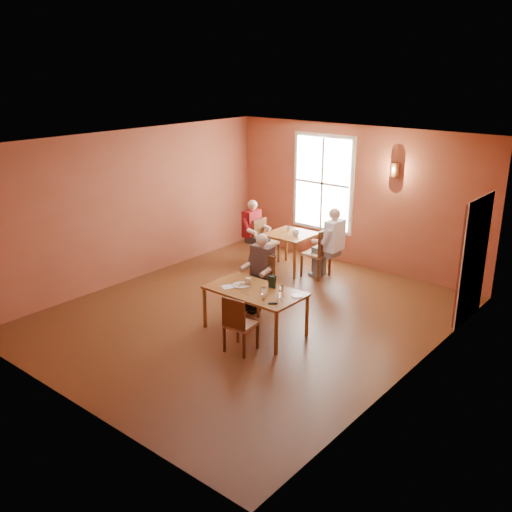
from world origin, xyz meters
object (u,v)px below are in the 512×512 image
Objects in this scene: diner_maroon at (265,233)px; main_table at (255,311)px; chair_diner_white at (316,252)px; second_table at (290,251)px; chair_diner_main at (257,284)px; diner_white at (318,243)px; diner_main at (256,277)px; chair_diner_maroon at (266,242)px; chair_empty at (241,323)px.

main_table is at bearing 35.86° from diner_maroon.
second_table is at bearing 90.00° from chair_diner_white.
second_table is at bearing 90.00° from diner_maroon.
second_table is at bearing -68.80° from chair_diner_main.
diner_white is (-0.14, 2.12, 0.21)m from chair_diner_main.
diner_main is at bearing -175.42° from chair_diner_white.
diner_maroon reaches higher than chair_diner_maroon.
diner_white is at bearing -86.16° from chair_diner_main.
main_table is 2.86m from diner_white.
diner_main reaches higher than chair_empty.
diner_white reaches higher than second_table.
diner_white reaches higher than diner_main.
diner_white is (-0.14, 2.15, 0.06)m from diner_main.
chair_empty is 0.64× the size of diner_white.
diner_main is 1.45× the size of second_table.
diner_main is at bearing 128.88° from main_table.
second_table is (-1.32, 2.77, 0.03)m from main_table.
diner_maroon is at bearing -55.06° from diner_main.
diner_maroon is (-1.36, 0.00, -0.04)m from diner_white.
chair_empty is at bearing 33.09° from chair_diner_maroon.
chair_diner_white is at bearing 0.00° from second_table.
chair_diner_main is at bearing 34.78° from chair_diner_maroon.
chair_diner_white reaches higher than second_table.
diner_white is 1.36m from diner_maroon.
main_table is 0.85m from diner_main.
chair_empty is at bearing -68.86° from main_table.
diner_main reaches higher than main_table.
diner_main is 1.45× the size of chair_empty.
diner_main is at bearing -69.07° from second_table.
main_table is at bearing 127.57° from chair_diner_main.
diner_main is 1.47m from chair_empty.
chair_diner_white is (-0.67, 2.77, 0.15)m from main_table.
chair_diner_white is at bearing 103.64° from main_table.
diner_main reaches higher than second_table.
chair_empty is 1.00× the size of second_table.
diner_main is at bearing -176.22° from diner_white.
chair_diner_white is at bearing 90.00° from diner_white.
chair_diner_main is 1.12× the size of second_table.
diner_maroon is at bearing 90.00° from chair_diner_white.
second_table is 0.66m from chair_diner_white.
diner_main is 2.62m from diner_maroon.
main_table is 1.55× the size of chair_diner_main.
chair_empty is (0.74, -1.25, -0.20)m from diner_main.
diner_white is 1.07× the size of diner_maroon.
chair_diner_white reaches higher than chair_empty.
diner_maroon is (-2.25, 3.40, 0.22)m from chair_empty.
chair_empty is at bearing 33.44° from diner_maroon.
chair_diner_maroon is 0.72× the size of diner_maroon.
diner_white is at bearing 98.46° from chair_empty.
second_table is 0.63× the size of diner_white.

